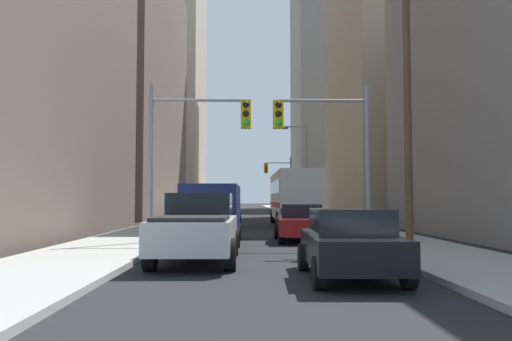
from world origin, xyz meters
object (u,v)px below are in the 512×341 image
Objects in this scene: pickup_truck_silver at (198,228)px; sedan_red at (300,222)px; cargo_van_navy at (213,210)px; sedan_black at (350,243)px; traffic_signal_far_right at (279,177)px; city_bus at (294,196)px; sedan_blue at (225,214)px; traffic_signal_near_left at (195,136)px; traffic_signal_near_right at (327,137)px.

pickup_truck_silver reaches higher than sedan_red.
sedan_black is (3.55, -9.04, -0.52)m from cargo_van_navy.
cargo_van_navy is at bearing -98.22° from traffic_signal_far_right.
sedan_red is (-0.88, -12.36, -1.16)m from city_bus.
city_bus is at bearing -90.86° from traffic_signal_far_right.
traffic_signal_near_left reaches higher than sedan_blue.
city_bus is at bearing 87.88° from sedan_black.
city_bus is at bearing 71.78° from cargo_van_navy.
city_bus reaches higher than sedan_red.
traffic_signal_far_right is at bearing 89.14° from city_bus.
traffic_signal_near_left is at bearing -98.96° from traffic_signal_far_right.
sedan_red is 0.71× the size of traffic_signal_near_left.
sedan_blue is at bearing -102.88° from traffic_signal_far_right.
traffic_signal_near_left is (-0.57, 4.72, 3.11)m from pickup_truck_silver.
traffic_signal_far_right is (4.70, 38.15, 3.06)m from pickup_truck_silver.
cargo_van_navy is at bearing -108.22° from city_bus.
cargo_van_navy is 0.87× the size of traffic_signal_near_right.
traffic_signal_near_left is (-4.16, 7.89, 3.27)m from sedan_black.
pickup_truck_silver reaches higher than sedan_blue.
traffic_signal_far_right is (0.29, 18.98, 2.06)m from city_bus.
cargo_van_navy is at bearing 164.99° from traffic_signal_near_right.
traffic_signal_near_left is at bearing -153.16° from sedan_red.
traffic_signal_near_left is at bearing -109.05° from city_bus.
sedan_blue is at bearing 107.58° from sedan_red.
sedan_black is 8.57m from traffic_signal_near_right.
sedan_blue is 14.15m from traffic_signal_near_right.
pickup_truck_silver is 5.68m from traffic_signal_near_left.
traffic_signal_far_right is (4.65, 20.34, 3.22)m from sedan_blue.
traffic_signal_near_left is 1.00× the size of traffic_signal_near_right.
sedan_black is at bearing -80.43° from sedan_blue.
pickup_truck_silver is at bearing 138.55° from sedan_black.
sedan_red is at bearing 62.49° from pickup_truck_silver.
cargo_van_navy is 1.23× the size of sedan_red.
sedan_red is 1.01× the size of sedan_blue.
traffic_signal_near_left is at bearing -117.97° from cargo_van_navy.
traffic_signal_near_right is (0.74, 7.89, 3.26)m from sedan_black.
cargo_van_navy reaches higher than sedan_black.
sedan_black is 0.71× the size of traffic_signal_far_right.
city_bus is at bearing 70.95° from traffic_signal_near_left.
traffic_signal_far_right reaches higher than city_bus.
sedan_blue is (-3.49, 11.01, 0.00)m from sedan_red.
traffic_signal_near_left is at bearing 96.84° from pickup_truck_silver.
traffic_signal_near_left is at bearing 180.00° from traffic_signal_near_right.
traffic_signal_near_right reaches higher than pickup_truck_silver.
pickup_truck_silver is 4.79m from sedan_black.
city_bus reaches higher than pickup_truck_silver.
traffic_signal_near_right reaches higher than sedan_red.
cargo_van_navy is 1.24× the size of sedan_blue.
pickup_truck_silver is 1.03× the size of cargo_van_navy.
traffic_signal_near_right is 33.43m from traffic_signal_far_right.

